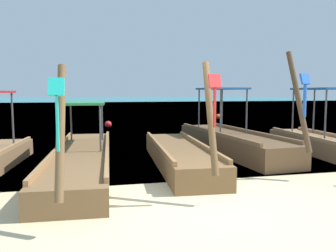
{
  "coord_description": "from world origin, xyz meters",
  "views": [
    {
      "loc": [
        -2.05,
        -5.26,
        1.92
      ],
      "look_at": [
        0.0,
        3.68,
        1.0
      ],
      "focal_mm": 36.62,
      "sensor_mm": 36.0,
      "label": 1
    }
  ],
  "objects": [
    {
      "name": "longtail_boat_blue_ribbon",
      "position": [
        2.3,
        4.75,
        0.37
      ],
      "size": [
        1.7,
        6.6,
        2.86
      ],
      "color": "brown",
      "rests_on": "ground"
    },
    {
      "name": "mooring_buoy_near",
      "position": [
        6.74,
        17.3,
        0.18
      ],
      "size": [
        0.36,
        0.36,
        0.36
      ],
      "color": "#EA5119",
      "rests_on": "sea_water"
    },
    {
      "name": "longtail_boat_turquoise_ribbon",
      "position": [
        -2.25,
        3.39,
        0.29
      ],
      "size": [
        1.68,
        7.63,
        2.32
      ],
      "color": "brown",
      "rests_on": "ground"
    },
    {
      "name": "ground",
      "position": [
        0.0,
        0.0,
        0.0
      ],
      "size": [
        120.0,
        120.0,
        0.0
      ],
      "primitive_type": "plane",
      "color": "beige"
    },
    {
      "name": "longtail_boat_red_ribbon",
      "position": [
        0.2,
        3.24,
        0.27
      ],
      "size": [
        1.52,
        5.92,
        2.47
      ],
      "color": "brown",
      "rests_on": "ground"
    },
    {
      "name": "sea_water",
      "position": [
        0.0,
        61.68,
        0.0
      ],
      "size": [
        120.0,
        120.0,
        0.0
      ],
      "primitive_type": "plane",
      "color": "teal",
      "rests_on": "ground"
    },
    {
      "name": "longtail_boat_orange_ribbon",
      "position": [
        4.88,
        3.32,
        0.33
      ],
      "size": [
        1.59,
        6.48,
        2.27
      ],
      "color": "olive",
      "rests_on": "ground"
    },
    {
      "name": "mooring_buoy_far",
      "position": [
        -1.1,
        13.1,
        0.19
      ],
      "size": [
        0.37,
        0.37,
        0.37
      ],
      "color": "red",
      "rests_on": "sea_water"
    }
  ]
}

